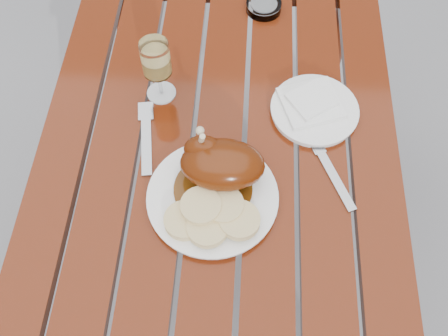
# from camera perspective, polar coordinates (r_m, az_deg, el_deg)

# --- Properties ---
(ground) EXTENTS (60.00, 60.00, 0.00)m
(ground) POSITION_cam_1_polar(r_m,az_deg,el_deg) (1.81, -0.31, -8.84)
(ground) COLOR slate
(ground) RESTS_ON ground
(table) EXTENTS (0.80, 1.20, 0.75)m
(table) POSITION_cam_1_polar(r_m,az_deg,el_deg) (1.46, -0.38, -3.47)
(table) COLOR #641D0B
(table) RESTS_ON ground
(dinner_plate) EXTENTS (0.28, 0.28, 0.02)m
(dinner_plate) POSITION_cam_1_polar(r_m,az_deg,el_deg) (1.03, -1.31, -3.40)
(dinner_plate) COLOR white
(dinner_plate) RESTS_ON table
(roast_duck) EXTENTS (0.19, 0.17, 0.13)m
(roast_duck) POSITION_cam_1_polar(r_m,az_deg,el_deg) (1.01, -0.56, 0.51)
(roast_duck) COLOR #552C09
(roast_duck) RESTS_ON dinner_plate
(bread_dumplings) EXTENTS (0.19, 0.13, 0.03)m
(bread_dumplings) POSITION_cam_1_polar(r_m,az_deg,el_deg) (0.99, -1.48, -5.49)
(bread_dumplings) COLOR #DBC285
(bread_dumplings) RESTS_ON dinner_plate
(wine_glass) EXTENTS (0.08, 0.08, 0.16)m
(wine_glass) POSITION_cam_1_polar(r_m,az_deg,el_deg) (1.14, -7.58, 10.98)
(wine_glass) COLOR #DBBD63
(wine_glass) RESTS_ON table
(side_plate) EXTENTS (0.25, 0.25, 0.02)m
(side_plate) POSITION_cam_1_polar(r_m,az_deg,el_deg) (1.17, 10.29, 6.51)
(side_plate) COLOR white
(side_plate) RESTS_ON table
(napkin) EXTENTS (0.16, 0.16, 0.01)m
(napkin) POSITION_cam_1_polar(r_m,az_deg,el_deg) (1.17, 9.89, 7.33)
(napkin) COLOR white
(napkin) RESTS_ON side_plate
(ashtray) EXTENTS (0.10, 0.10, 0.02)m
(ashtray) POSITION_cam_1_polar(r_m,az_deg,el_deg) (1.39, 4.56, 17.94)
(ashtray) COLOR #B2B7BC
(ashtray) RESTS_ON table
(fork) EXTENTS (0.05, 0.18, 0.01)m
(fork) POSITION_cam_1_polar(r_m,az_deg,el_deg) (1.13, -8.86, 3.10)
(fork) COLOR gray
(fork) RESTS_ON table
(knife) EXTENTS (0.10, 0.19, 0.01)m
(knife) POSITION_cam_1_polar(r_m,az_deg,el_deg) (1.10, 12.07, -0.31)
(knife) COLOR gray
(knife) RESTS_ON table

